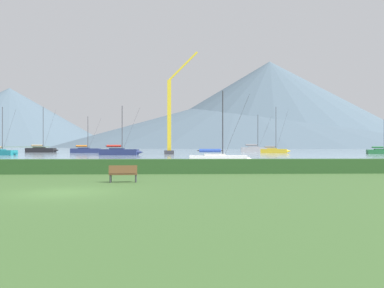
# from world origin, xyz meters

# --- Properties ---
(ground_plane) EXTENTS (1000.00, 1000.00, 0.00)m
(ground_plane) POSITION_xyz_m (0.00, 0.00, 0.00)
(ground_plane) COLOR #3D602D
(harbor_water) EXTENTS (320.00, 246.00, 0.00)m
(harbor_water) POSITION_xyz_m (0.00, 137.00, 0.00)
(harbor_water) COLOR #8499A8
(harbor_water) RESTS_ON ground_plane
(hedge_line) EXTENTS (80.00, 1.20, 1.03)m
(hedge_line) POSITION_xyz_m (0.00, 11.00, 0.52)
(hedge_line) COLOR #284C23
(hedge_line) RESTS_ON ground_plane
(sailboat_slip_0) EXTENTS (8.43, 2.96, 11.73)m
(sailboat_slip_0) POSITION_xyz_m (-30.04, 84.97, 0.70)
(sailboat_slip_0) COLOR black
(sailboat_slip_0) RESTS_ON harbor_water
(sailboat_slip_2) EXTENTS (7.94, 2.46, 8.85)m
(sailboat_slip_2) POSITION_xyz_m (-17.31, 79.10, 0.65)
(sailboat_slip_2) COLOR navy
(sailboat_slip_2) RESTS_ON harbor_water
(sailboat_slip_3) EXTENTS (7.19, 3.63, 10.93)m
(sailboat_slip_3) POSITION_xyz_m (27.90, 75.19, 0.61)
(sailboat_slip_3) COLOR gold
(sailboat_slip_3) RESTS_ON harbor_water
(sailboat_slip_5) EXTENTS (6.91, 2.33, 7.70)m
(sailboat_slip_5) POSITION_xyz_m (9.30, 23.57, 0.56)
(sailboat_slip_5) COLOR white
(sailboat_slip_5) RESTS_ON harbor_water
(sailboat_slip_6) EXTENTS (7.28, 3.53, 9.21)m
(sailboat_slip_6) POSITION_xyz_m (-28.80, 58.89, 0.60)
(sailboat_slip_6) COLOR #19707A
(sailboat_slip_6) RESTS_ON harbor_water
(sailboat_slip_7) EXTENTS (6.99, 3.29, 7.51)m
(sailboat_slip_7) POSITION_xyz_m (49.43, 66.49, 0.56)
(sailboat_slip_7) COLOR #236B38
(sailboat_slip_7) RESTS_ON harbor_water
(sailboat_slip_9) EXTENTS (9.16, 3.61, 10.14)m
(sailboat_slip_9) POSITION_xyz_m (26.33, 89.16, 0.74)
(sailboat_slip_9) COLOR #9E9EA3
(sailboat_slip_9) RESTS_ON harbor_water
(sailboat_slip_10) EXTENTS (8.48, 3.10, 9.52)m
(sailboat_slip_10) POSITION_xyz_m (-6.21, 58.93, 0.69)
(sailboat_slip_10) COLOR navy
(sailboat_slip_10) RESTS_ON harbor_water
(park_bench_near_path) EXTENTS (1.57, 0.56, 0.95)m
(park_bench_near_path) POSITION_xyz_m (1.99, 4.44, 0.53)
(park_bench_near_path) COLOR brown
(park_bench_near_path) RESTS_ON ground_plane
(dock_crane) EXTENTS (7.00, 2.00, 21.58)m
(dock_crane) POSITION_xyz_m (3.46, 65.06, 7.16)
(dock_crane) COLOR #333338
(dock_crane) RESTS_ON ground_plane
(distant_hill_west_ridge) EXTENTS (286.73, 286.73, 40.51)m
(distant_hill_west_ridge) POSITION_xyz_m (53.80, 294.32, 20.26)
(distant_hill_west_ridge) COLOR #4C6070
(distant_hill_west_ridge) RESTS_ON ground_plane
(distant_hill_central_peak) EXTENTS (212.15, 212.15, 61.16)m
(distant_hill_central_peak) POSITION_xyz_m (-171.47, 401.87, 30.58)
(distant_hill_central_peak) COLOR #4C6070
(distant_hill_central_peak) RESTS_ON ground_plane
(distant_hill_east_ridge) EXTENTS (229.35, 229.35, 68.67)m
(distant_hill_east_ridge) POSITION_xyz_m (79.08, 296.53, 34.34)
(distant_hill_east_ridge) COLOR #4C6070
(distant_hill_east_ridge) RESTS_ON ground_plane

